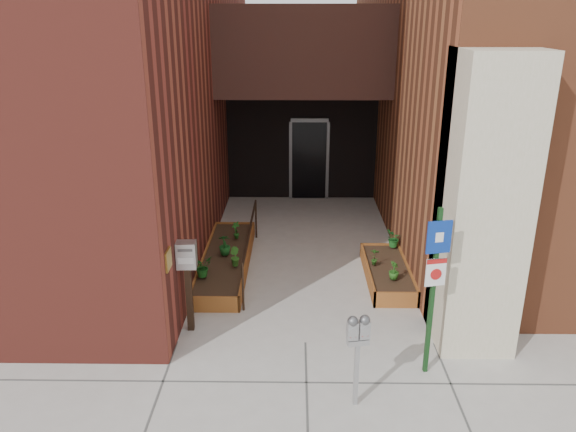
{
  "coord_description": "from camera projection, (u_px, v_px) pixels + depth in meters",
  "views": [
    {
      "loc": [
        -0.16,
        -7.52,
        4.86
      ],
      "look_at": [
        -0.29,
        1.8,
        1.44
      ],
      "focal_mm": 35.0,
      "sensor_mm": 36.0,
      "label": 1
    }
  ],
  "objects": [
    {
      "name": "handrail",
      "position": [
        250.0,
        234.0,
        10.97
      ],
      "size": [
        0.04,
        3.34,
        0.9
      ],
      "color": "black",
      "rests_on": "ground"
    },
    {
      "name": "architecture",
      "position": [
        296.0,
        5.0,
        13.49
      ],
      "size": [
        20.0,
        14.6,
        10.0
      ],
      "color": "maroon",
      "rests_on": "ground"
    },
    {
      "name": "shrub_right_a",
      "position": [
        394.0,
        270.0,
        10.08
      ],
      "size": [
        0.24,
        0.24,
        0.33
      ],
      "primitive_type": "imported",
      "rotation": [
        0.0,
        0.0,
        1.19
      ],
      "color": "#265B1A",
      "rests_on": "planter_right"
    },
    {
      "name": "shrub_right_b",
      "position": [
        375.0,
        256.0,
        10.65
      ],
      "size": [
        0.22,
        0.22,
        0.34
      ],
      "primitive_type": "imported",
      "rotation": [
        0.0,
        0.0,
        2.84
      ],
      "color": "#225017",
      "rests_on": "planter_right"
    },
    {
      "name": "payment_dropbox",
      "position": [
        187.0,
        267.0,
        8.72
      ],
      "size": [
        0.32,
        0.25,
        1.53
      ],
      "color": "black",
      "rests_on": "ground"
    },
    {
      "name": "shrub_right_c",
      "position": [
        394.0,
        239.0,
        11.45
      ],
      "size": [
        0.42,
        0.42,
        0.36
      ],
      "primitive_type": "imported",
      "rotation": [
        0.0,
        0.0,
        4.34
      ],
      "color": "#1C6322",
      "rests_on": "planter_right"
    },
    {
      "name": "ground",
      "position": [
        305.0,
        343.0,
        8.73
      ],
      "size": [
        80.0,
        80.0,
        0.0
      ],
      "primitive_type": "plane",
      "color": "#9E9991",
      "rests_on": "ground"
    },
    {
      "name": "planter_right",
      "position": [
        387.0,
        273.0,
        10.72
      ],
      "size": [
        0.8,
        2.2,
        0.3
      ],
      "color": "brown",
      "rests_on": "ground"
    },
    {
      "name": "planter_left",
      "position": [
        226.0,
        262.0,
        11.24
      ],
      "size": [
        0.9,
        3.6,
        0.3
      ],
      "color": "brown",
      "rests_on": "ground"
    },
    {
      "name": "shrub_left_d",
      "position": [
        236.0,
        230.0,
        11.88
      ],
      "size": [
        0.28,
        0.28,
        0.37
      ],
      "primitive_type": "imported",
      "rotation": [
        0.0,
        0.0,
        5.5
      ],
      "color": "#1E5D1A",
      "rests_on": "planter_left"
    },
    {
      "name": "shrub_left_c",
      "position": [
        225.0,
        245.0,
        11.09
      ],
      "size": [
        0.25,
        0.25,
        0.41
      ],
      "primitive_type": "imported",
      "rotation": [
        0.0,
        0.0,
        3.25
      ],
      "color": "#16501B",
      "rests_on": "planter_left"
    },
    {
      "name": "shrub_left_a",
      "position": [
        202.0,
        267.0,
        10.18
      ],
      "size": [
        0.47,
        0.47,
        0.38
      ],
      "primitive_type": "imported",
      "rotation": [
        0.0,
        0.0,
        0.95
      ],
      "color": "#185418",
      "rests_on": "planter_left"
    },
    {
      "name": "sign_post",
      "position": [
        435.0,
        275.0,
        7.51
      ],
      "size": [
        0.34,
        0.11,
        2.48
      ],
      "color": "#153A17",
      "rests_on": "ground"
    },
    {
      "name": "shrub_left_b",
      "position": [
        234.0,
        257.0,
        10.62
      ],
      "size": [
        0.28,
        0.28,
        0.36
      ],
      "primitive_type": "imported",
      "rotation": [
        0.0,
        0.0,
        2.25
      ],
      "color": "#2A621C",
      "rests_on": "planter_left"
    },
    {
      "name": "parking_meter",
      "position": [
        358.0,
        337.0,
        7.02
      ],
      "size": [
        0.3,
        0.16,
        1.32
      ],
      "color": "#9B9A9D",
      "rests_on": "ground"
    }
  ]
}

